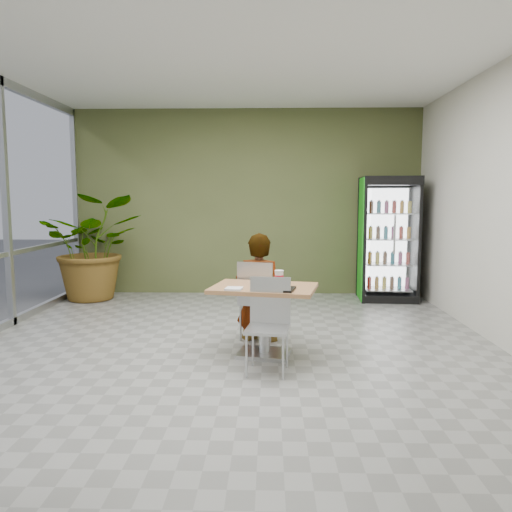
# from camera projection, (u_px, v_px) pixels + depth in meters

# --- Properties ---
(ground) EXTENTS (7.00, 7.00, 0.00)m
(ground) POSITION_uv_depth(u_px,v_px,m) (231.00, 354.00, 5.38)
(ground) COLOR gray
(ground) RESTS_ON ground
(room_envelope) EXTENTS (6.00, 7.00, 3.20)m
(room_envelope) POSITION_uv_depth(u_px,v_px,m) (230.00, 205.00, 5.19)
(room_envelope) COLOR beige
(room_envelope) RESTS_ON ground
(dining_table) EXTENTS (1.19, 0.94, 0.75)m
(dining_table) POSITION_uv_depth(u_px,v_px,m) (264.00, 306.00, 5.26)
(dining_table) COLOR #A56946
(dining_table) RESTS_ON ground
(chair_far) EXTENTS (0.50, 0.51, 0.94)m
(chair_far) POSITION_uv_depth(u_px,v_px,m) (257.00, 294.00, 5.83)
(chair_far) COLOR #A7A9AC
(chair_far) RESTS_ON ground
(chair_near) EXTENTS (0.45, 0.46, 0.90)m
(chair_near) POSITION_uv_depth(u_px,v_px,m) (269.00, 317.00, 4.82)
(chair_near) COLOR #A7A9AC
(chair_near) RESTS_ON ground
(seated_woman) EXTENTS (0.65, 0.50, 1.57)m
(seated_woman) POSITION_uv_depth(u_px,v_px,m) (259.00, 299.00, 5.88)
(seated_woman) COLOR black
(seated_woman) RESTS_ON ground
(pizza_plate) EXTENTS (0.29, 0.25, 0.03)m
(pizza_plate) POSITION_uv_depth(u_px,v_px,m) (266.00, 284.00, 5.27)
(pizza_plate) COLOR silver
(pizza_plate) RESTS_ON dining_table
(soda_cup) EXTENTS (0.09, 0.09, 0.17)m
(soda_cup) POSITION_uv_depth(u_px,v_px,m) (279.00, 278.00, 5.23)
(soda_cup) COLOR silver
(soda_cup) RESTS_ON dining_table
(napkin_stack) EXTENTS (0.19, 0.19, 0.02)m
(napkin_stack) POSITION_uv_depth(u_px,v_px,m) (234.00, 289.00, 5.03)
(napkin_stack) COLOR silver
(napkin_stack) RESTS_ON dining_table
(cafeteria_tray) EXTENTS (0.45, 0.37, 0.02)m
(cafeteria_tray) POSITION_uv_depth(u_px,v_px,m) (274.00, 289.00, 5.02)
(cafeteria_tray) COLOR black
(cafeteria_tray) RESTS_ON dining_table
(beverage_fridge) EXTENTS (0.97, 0.77, 2.02)m
(beverage_fridge) POSITION_uv_depth(u_px,v_px,m) (388.00, 239.00, 8.16)
(beverage_fridge) COLOR black
(beverage_fridge) RESTS_ON ground
(potted_plant) EXTENTS (1.84, 1.69, 1.74)m
(potted_plant) POSITION_uv_depth(u_px,v_px,m) (94.00, 247.00, 8.24)
(potted_plant) COLOR #3C712D
(potted_plant) RESTS_ON ground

